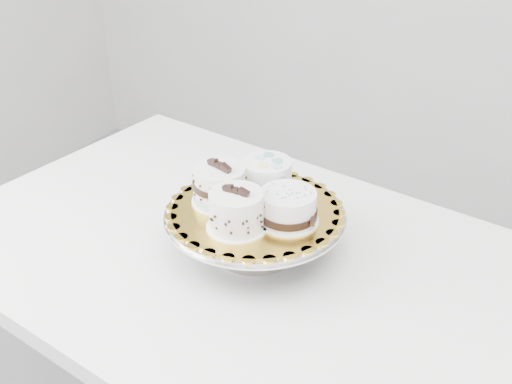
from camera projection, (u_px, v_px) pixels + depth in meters
The scene contains 7 objects.
table at pixel (235, 283), 1.27m from camera, with size 1.22×0.89×0.75m.
cake_stand at pixel (255, 224), 1.18m from camera, with size 0.33×0.33×0.09m.
cake_board at pixel (255, 210), 1.17m from camera, with size 0.31×0.31×0.00m, color gold.
cake_swirl at pixel (236, 211), 1.10m from camera, with size 0.11×0.11×0.08m.
cake_banded at pixel (220, 186), 1.18m from camera, with size 0.12×0.12×0.09m.
cake_dots at pixel (267, 177), 1.20m from camera, with size 0.12×0.12×0.07m.
cake_ribbon at pixel (288, 208), 1.12m from camera, with size 0.13×0.13×0.06m.
Camera 1 is at (0.49, -0.65, 1.46)m, focal length 45.00 mm.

